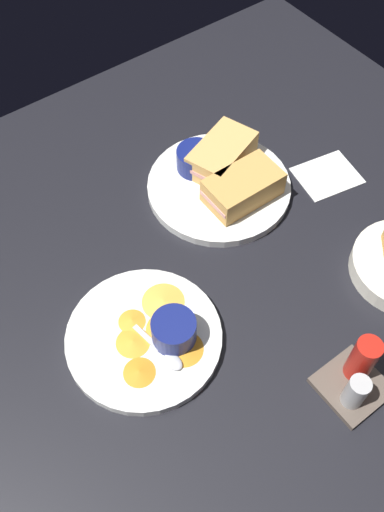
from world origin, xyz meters
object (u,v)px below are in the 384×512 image
(sandwich_half_far, at_px, (222,155))
(spoon_by_dark_ramekin, at_px, (217,183))
(sandwich_half_near, at_px, (243,187))
(ramekin_light_gravy, at_px, (174,330))
(plate_sandwich_main, at_px, (219,187))
(ramekin_dark_sauce, at_px, (196,159))
(spoon_by_gravy_ramekin, at_px, (167,356))
(condiment_caddy, at_px, (357,375))
(plate_chips_companion, at_px, (144,338))

(sandwich_half_far, height_order, spoon_by_dark_ramekin, sandwich_half_far)
(sandwich_half_near, xyz_separation_m, spoon_by_dark_ramekin, (0.02, -0.05, -0.02))
(ramekin_light_gravy, bearing_deg, plate_sandwich_main, -140.33)
(sandwich_half_near, height_order, ramekin_light_gravy, sandwich_half_near)
(sandwich_half_near, distance_m, ramekin_light_gravy, 0.30)
(plate_sandwich_main, relative_size, ramekin_dark_sauce, 3.61)
(plate_sandwich_main, bearing_deg, sandwich_half_far, -132.54)
(spoon_by_gravy_ramekin, distance_m, condiment_caddy, 0.27)
(sandwich_half_near, height_order, condiment_caddy, condiment_caddy)
(sandwich_half_near, distance_m, condiment_caddy, 0.37)
(sandwich_half_far, relative_size, spoon_by_dark_ramekin, 1.49)
(ramekin_light_gravy, distance_m, condiment_caddy, 0.27)
(spoon_by_dark_ramekin, bearing_deg, spoon_by_gravy_ramekin, 39.95)
(ramekin_light_gravy, relative_size, condiment_caddy, 0.70)
(plate_chips_companion, relative_size, condiment_caddy, 2.47)
(plate_sandwich_main, relative_size, sandwich_half_far, 1.73)
(ramekin_dark_sauce, height_order, condiment_caddy, condiment_caddy)
(sandwich_half_far, height_order, condiment_caddy, condiment_caddy)
(condiment_caddy, bearing_deg, plate_chips_companion, -49.46)
(plate_sandwich_main, relative_size, spoon_by_gravy_ramekin, 2.58)
(spoon_by_dark_ramekin, distance_m, condiment_caddy, 0.41)
(spoon_by_dark_ramekin, relative_size, condiment_caddy, 1.04)
(plate_sandwich_main, bearing_deg, spoon_by_gravy_ramekin, 39.28)
(plate_sandwich_main, relative_size, sandwich_half_near, 1.93)
(plate_sandwich_main, xyz_separation_m, sandwich_half_far, (-0.03, -0.04, 0.03))
(ramekin_dark_sauce, height_order, spoon_by_gravy_ramekin, ramekin_dark_sauce)
(plate_sandwich_main, height_order, sandwich_half_near, sandwich_half_near)
(sandwich_half_near, relative_size, spoon_by_dark_ramekin, 1.34)
(plate_sandwich_main, height_order, sandwich_half_far, sandwich_half_far)
(ramekin_dark_sauce, xyz_separation_m, condiment_caddy, (0.06, 0.46, -0.00))
(plate_sandwich_main, height_order, ramekin_dark_sauce, ramekin_dark_sauce)
(ramekin_dark_sauce, height_order, plate_chips_companion, ramekin_dark_sauce)
(spoon_by_dark_ramekin, xyz_separation_m, plate_chips_companion, (0.27, 0.17, -0.01))
(plate_sandwich_main, bearing_deg, sandwich_half_near, 107.46)
(ramekin_dark_sauce, height_order, ramekin_light_gravy, ramekin_light_gravy)
(sandwich_half_near, xyz_separation_m, spoon_by_gravy_ramekin, (0.28, 0.17, -0.02))
(plate_chips_companion, relative_size, ramekin_light_gravy, 3.54)
(spoon_by_dark_ramekin, bearing_deg, plate_sandwich_main, 167.21)
(ramekin_dark_sauce, relative_size, spoon_by_dark_ramekin, 0.72)
(sandwich_half_far, bearing_deg, plate_sandwich_main, 47.46)
(ramekin_dark_sauce, bearing_deg, spoon_by_gravy_ramekin, 46.84)
(plate_chips_companion, xyz_separation_m, ramekin_light_gravy, (-0.04, 0.03, 0.03))
(sandwich_half_near, distance_m, spoon_by_gravy_ramekin, 0.33)
(plate_chips_companion, height_order, condiment_caddy, condiment_caddy)
(spoon_by_gravy_ramekin, bearing_deg, spoon_by_dark_ramekin, -140.05)
(plate_chips_companion, bearing_deg, spoon_by_dark_ramekin, -147.73)
(sandwich_half_near, bearing_deg, condiment_caddy, 76.30)
(ramekin_dark_sauce, distance_m, condiment_caddy, 0.47)
(sandwich_half_near, height_order, sandwich_half_far, same)
(spoon_by_dark_ramekin, bearing_deg, sandwich_half_near, 112.32)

